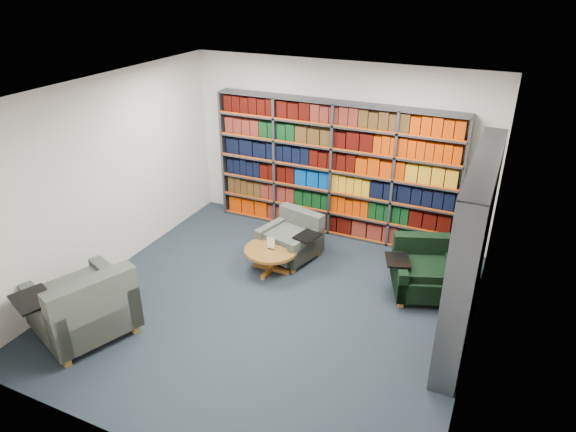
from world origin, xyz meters
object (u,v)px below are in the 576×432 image
at_px(chair_teal_left, 293,239).
at_px(coffee_table, 271,253).
at_px(chair_teal_front, 85,310).
at_px(chair_green_right, 424,272).

xyz_separation_m(chair_teal_left, coffee_table, (-0.11, -0.54, 0.01)).
xyz_separation_m(chair_teal_left, chair_teal_front, (-1.46, -2.78, 0.10)).
relative_size(chair_green_right, coffee_table, 1.40).
bearing_deg(chair_teal_front, chair_teal_left, 62.32).
bearing_deg(chair_green_right, chair_teal_left, 176.36).
distance_m(chair_green_right, coffee_table, 2.16).
height_order(chair_teal_left, chair_green_right, chair_green_right).
height_order(chair_teal_left, chair_teal_front, chair_teal_front).
distance_m(chair_teal_left, chair_green_right, 2.02).
xyz_separation_m(chair_teal_left, chair_green_right, (2.02, -0.13, 0.02)).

